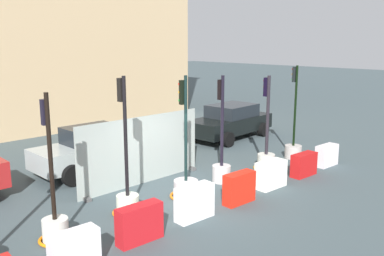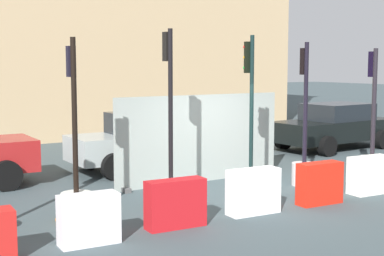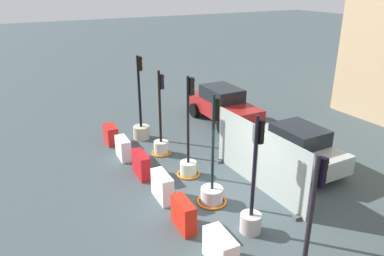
{
  "view_description": "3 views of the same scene",
  "coord_description": "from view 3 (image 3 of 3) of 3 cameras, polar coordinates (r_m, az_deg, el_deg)",
  "views": [
    {
      "loc": [
        -8.09,
        -8.6,
        4.52
      ],
      "look_at": [
        1.03,
        0.65,
        1.84
      ],
      "focal_mm": 39.64,
      "sensor_mm": 36.0,
      "label": 1
    },
    {
      "loc": [
        -7.69,
        -10.08,
        2.95
      ],
      "look_at": [
        -1.64,
        -0.33,
        1.66
      ],
      "focal_mm": 53.48,
      "sensor_mm": 36.0,
      "label": 2
    },
    {
      "loc": [
        8.81,
        -5.54,
        6.62
      ],
      "look_at": [
        -2.13,
        0.45,
        1.68
      ],
      "focal_mm": 35.24,
      "sensor_mm": 36.0,
      "label": 3
    }
  ],
  "objects": [
    {
      "name": "ground_plane",
      "position": [
        12.34,
        2.99,
        -10.89
      ],
      "size": [
        120.0,
        120.0,
        0.0
      ],
      "primitive_type": "plane",
      "color": "#3D4B4F"
    },
    {
      "name": "traffic_light_0",
      "position": [
        16.78,
        -7.71,
        0.41
      ],
      "size": [
        0.72,
        0.72,
        3.7
      ],
      "color": "#BBB9A1",
      "rests_on": "ground_plane"
    },
    {
      "name": "traffic_light_1",
      "position": [
        15.22,
        -4.7,
        -1.99
      ],
      "size": [
        0.8,
        0.8,
        3.44
      ],
      "color": "silver",
      "rests_on": "ground_plane"
    },
    {
      "name": "traffic_light_2",
      "position": [
        13.52,
        -0.54,
        -4.87
      ],
      "size": [
        0.84,
        0.84,
        3.66
      ],
      "color": "silver",
      "rests_on": "ground_plane"
    },
    {
      "name": "traffic_light_3",
      "position": [
        12.01,
        3.06,
        -9.29
      ],
      "size": [
        0.96,
        0.96,
        3.57
      ],
      "color": "beige",
      "rests_on": "ground_plane"
    },
    {
      "name": "traffic_light_4",
      "position": [
        10.77,
        9.0,
        -12.33
      ],
      "size": [
        0.6,
        0.6,
        3.46
      ],
      "color": "#B8B0AF",
      "rests_on": "ground_plane"
    },
    {
      "name": "construction_barrier_0",
      "position": [
        16.6,
        -12.19,
        -0.97
      ],
      "size": [
        0.99,
        0.5,
        0.78
      ],
      "color": "red",
      "rests_on": "ground_plane"
    },
    {
      "name": "construction_barrier_1",
      "position": [
        15.09,
        -10.37,
        -3.05
      ],
      "size": [
        1.0,
        0.45,
        0.84
      ],
      "color": "white",
      "rests_on": "ground_plane"
    },
    {
      "name": "construction_barrier_2",
      "position": [
        13.66,
        -7.69,
        -5.52
      ],
      "size": [
        1.12,
        0.42,
        0.88
      ],
      "color": "red",
      "rests_on": "ground_plane"
    },
    {
      "name": "construction_barrier_3",
      "position": [
        12.21,
        -4.51,
        -8.85
      ],
      "size": [
        1.09,
        0.45,
        0.9
      ],
      "color": "white",
      "rests_on": "ground_plane"
    },
    {
      "name": "construction_barrier_4",
      "position": [
        10.89,
        -1.3,
        -12.97
      ],
      "size": [
        1.03,
        0.41,
        0.89
      ],
      "color": "red",
      "rests_on": "ground_plane"
    },
    {
      "name": "construction_barrier_5",
      "position": [
        9.77,
        4.31,
        -17.85
      ],
      "size": [
        1.08,
        0.52,
        0.85
      ],
      "color": "white",
      "rests_on": "ground_plane"
    },
    {
      "name": "car_silver_hatchback",
      "position": [
        14.61,
        15.55,
        -2.69
      ],
      "size": [
        3.98,
        2.04,
        1.61
      ],
      "color": "#A4AFAD",
      "rests_on": "ground_plane"
    },
    {
      "name": "car_red_compact",
      "position": [
        18.55,
        4.76,
        3.46
      ],
      "size": [
        4.44,
        2.1,
        1.74
      ],
      "color": "maroon",
      "rests_on": "ground_plane"
    },
    {
      "name": "site_fence_panel",
      "position": [
        12.79,
        9.96,
        -4.55
      ],
      "size": [
        4.71,
        0.5,
        2.18
      ],
      "color": "#9AA59E",
      "rests_on": "ground_plane"
    }
  ]
}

